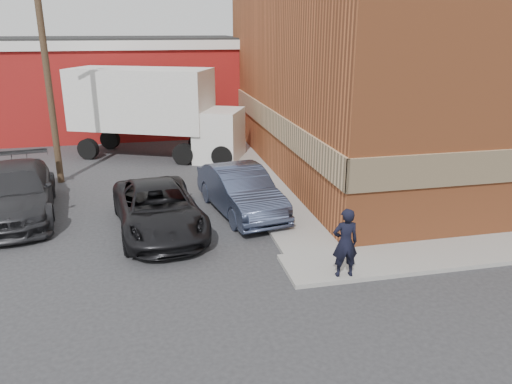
{
  "coord_description": "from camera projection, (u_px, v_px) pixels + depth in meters",
  "views": [
    {
      "loc": [
        -3.84,
        -12.31,
        6.23
      ],
      "look_at": [
        -0.65,
        2.06,
        1.32
      ],
      "focal_mm": 35.0,
      "sensor_mm": 36.0,
      "label": 1
    }
  ],
  "objects": [
    {
      "name": "warehouse",
      "position": [
        107.0,
        85.0,
        30.55
      ],
      "size": [
        16.3,
        8.3,
        5.6
      ],
      "color": "maroon",
      "rests_on": "ground"
    },
    {
      "name": "sidewalk_west",
      "position": [
        250.0,
        169.0,
        22.6
      ],
      "size": [
        1.8,
        18.0,
        0.12
      ],
      "primitive_type": "cube",
      "color": "gray",
      "rests_on": "ground"
    },
    {
      "name": "man",
      "position": [
        345.0,
        243.0,
        12.57
      ],
      "size": [
        0.69,
        0.48,
        1.83
      ],
      "primitive_type": "imported",
      "rotation": [
        0.0,
        0.0,
        3.08
      ],
      "color": "black",
      "rests_on": "sidewalk_south"
    },
    {
      "name": "sedan",
      "position": [
        241.0,
        191.0,
        17.27
      ],
      "size": [
        2.58,
        5.14,
        1.62
      ],
      "primitive_type": "imported",
      "rotation": [
        0.0,
        0.0,
        0.18
      ],
      "color": "#323B54",
      "rests_on": "ground"
    },
    {
      "name": "suv_a",
      "position": [
        158.0,
        208.0,
        15.75
      ],
      "size": [
        3.1,
        5.66,
        1.5
      ],
      "primitive_type": "imported",
      "rotation": [
        0.0,
        0.0,
        0.11
      ],
      "color": "black",
      "rests_on": "ground"
    },
    {
      "name": "ground",
      "position": [
        294.0,
        257.0,
        14.16
      ],
      "size": [
        90.0,
        90.0,
        0.0
      ],
      "primitive_type": "plane",
      "color": "#28282B",
      "rests_on": "ground"
    },
    {
      "name": "utility_pole",
      "position": [
        46.0,
        66.0,
        19.45
      ],
      "size": [
        2.0,
        0.26,
        9.0
      ],
      "color": "#493724",
      "rests_on": "ground"
    },
    {
      "name": "box_truck",
      "position": [
        158.0,
        107.0,
        24.16
      ],
      "size": [
        9.0,
        5.96,
        4.31
      ],
      "rotation": [
        0.0,
        0.0,
        -0.43
      ],
      "color": "silver",
      "rests_on": "ground"
    },
    {
      "name": "suv_b",
      "position": [
        16.0,
        192.0,
        16.94
      ],
      "size": [
        3.2,
        6.21,
        1.72
      ],
      "primitive_type": "imported",
      "rotation": [
        0.0,
        0.0,
        0.14
      ],
      "color": "#28282B",
      "rests_on": "ground"
    },
    {
      "name": "brick_building",
      "position": [
        418.0,
        62.0,
        22.76
      ],
      "size": [
        14.25,
        18.25,
        9.36
      ],
      "color": "#A6522A",
      "rests_on": "ground"
    }
  ]
}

